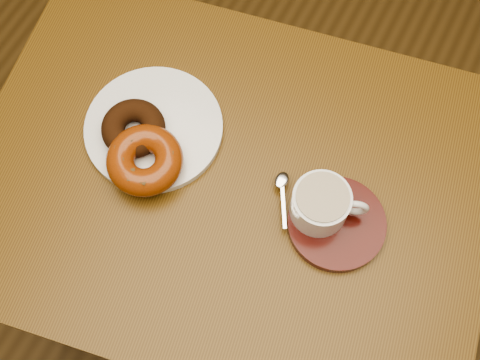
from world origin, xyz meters
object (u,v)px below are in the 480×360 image
at_px(donut_plate, 154,128).
at_px(cafe_table, 230,206).
at_px(saucer, 336,224).
at_px(coffee_cup, 321,204).

bearing_deg(donut_plate, cafe_table, -8.05).
distance_m(saucer, coffee_cup, 0.05).
height_order(cafe_table, coffee_cup, coffee_cup).
bearing_deg(cafe_table, coffee_cup, -5.26).
distance_m(cafe_table, coffee_cup, 0.23).
relative_size(donut_plate, saucer, 1.50).
relative_size(saucer, coffee_cup, 1.33).
bearing_deg(donut_plate, saucer, -2.28).
bearing_deg(saucer, coffee_cup, 173.23).
relative_size(cafe_table, saucer, 6.18).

